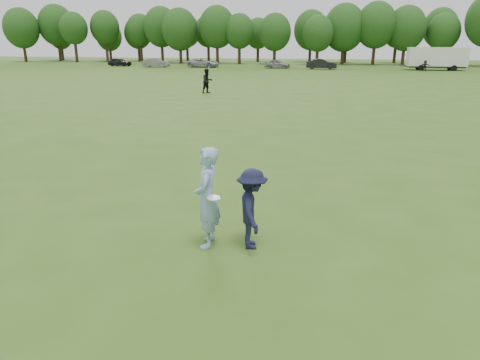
% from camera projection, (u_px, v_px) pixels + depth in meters
% --- Properties ---
extents(ground, '(200.00, 200.00, 0.00)m').
position_uv_depth(ground, '(246.00, 245.00, 8.82)').
color(ground, '#365618').
rests_on(ground, ground).
extents(thrower, '(0.59, 0.81, 2.06)m').
position_uv_depth(thrower, '(207.00, 198.00, 8.53)').
color(thrower, '#8BAED7').
rests_on(thrower, ground).
extents(defender, '(0.88, 1.19, 1.65)m').
position_uv_depth(defender, '(252.00, 209.00, 8.51)').
color(defender, '#171934').
rests_on(defender, ground).
extents(player_far_a, '(1.16, 1.19, 1.93)m').
position_uv_depth(player_far_a, '(207.00, 81.00, 34.40)').
color(player_far_a, black).
rests_on(player_far_a, ground).
extents(player_far_d, '(1.45, 0.65, 1.51)m').
position_uv_depth(player_far_d, '(425.00, 66.00, 59.71)').
color(player_far_d, black).
rests_on(player_far_d, ground).
extents(car_a, '(4.18, 2.09, 1.37)m').
position_uv_depth(car_a, '(120.00, 62.00, 72.24)').
color(car_a, black).
rests_on(car_a, ground).
extents(car_b, '(4.38, 1.80, 1.41)m').
position_uv_depth(car_b, '(156.00, 63.00, 69.28)').
color(car_b, slate).
rests_on(car_b, ground).
extents(car_c, '(5.38, 2.95, 1.43)m').
position_uv_depth(car_c, '(204.00, 63.00, 68.74)').
color(car_c, '#9E9EA2').
rests_on(car_c, ground).
extents(car_e, '(4.02, 1.73, 1.35)m').
position_uv_depth(car_e, '(277.00, 64.00, 66.09)').
color(car_e, gray).
rests_on(car_e, ground).
extents(car_f, '(4.68, 1.91, 1.51)m').
position_uv_depth(car_f, '(321.00, 64.00, 64.25)').
color(car_f, black).
rests_on(car_f, ground).
extents(disc_in_play, '(0.33, 0.32, 0.05)m').
position_uv_depth(disc_in_play, '(214.00, 198.00, 8.31)').
color(disc_in_play, white).
rests_on(disc_in_play, ground).
extents(cargo_trailer, '(9.00, 2.75, 3.20)m').
position_uv_depth(cargo_trailer, '(437.00, 58.00, 61.59)').
color(cargo_trailer, white).
rests_on(cargo_trailer, ground).
extents(treeline, '(130.35, 18.39, 11.74)m').
position_uv_depth(treeline, '(344.00, 28.00, 77.84)').
color(treeline, '#332114').
rests_on(treeline, ground).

